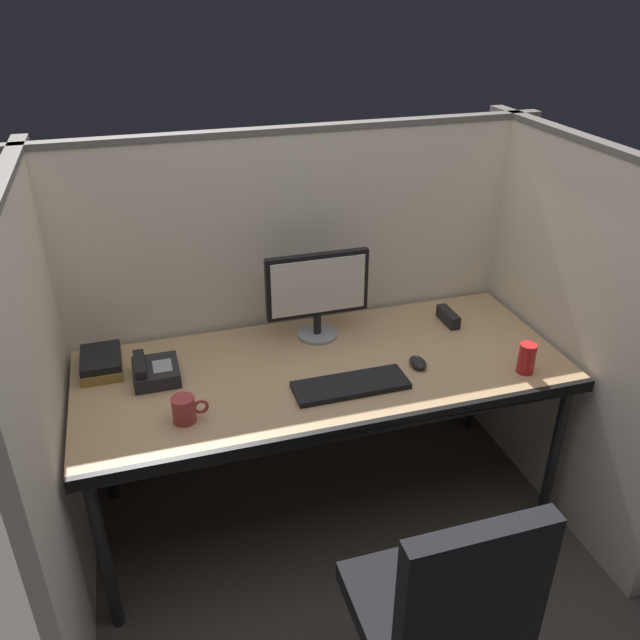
{
  "coord_description": "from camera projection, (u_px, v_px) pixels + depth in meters",
  "views": [
    {
      "loc": [
        -0.64,
        -1.76,
        2.11
      ],
      "look_at": [
        0.0,
        0.35,
        0.92
      ],
      "focal_mm": 36.54,
      "sensor_mm": 36.0,
      "label": 1
    }
  ],
  "objects": [
    {
      "name": "computer_mouse",
      "position": [
        418.0,
        363.0,
        2.54
      ],
      "size": [
        0.06,
        0.1,
        0.04
      ],
      "color": "black",
      "rests_on": "desk"
    },
    {
      "name": "desk",
      "position": [
        325.0,
        378.0,
        2.56
      ],
      "size": [
        1.9,
        0.8,
        0.74
      ],
      "color": "tan",
      "rests_on": "ground"
    },
    {
      "name": "coffee_mug",
      "position": [
        185.0,
        409.0,
        2.22
      ],
      "size": [
        0.13,
        0.08,
        0.09
      ],
      "color": "#993333",
      "rests_on": "desk"
    },
    {
      "name": "keyboard_main",
      "position": [
        351.0,
        385.0,
        2.41
      ],
      "size": [
        0.43,
        0.15,
        0.02
      ],
      "primitive_type": "cube",
      "color": "black",
      "rests_on": "desk"
    },
    {
      "name": "red_stapler",
      "position": [
        448.0,
        317.0,
        2.85
      ],
      "size": [
        0.04,
        0.15,
        0.06
      ],
      "primitive_type": "cube",
      "color": "black",
      "rests_on": "desk"
    },
    {
      "name": "cubicle_partition_right",
      "position": [
        560.0,
        331.0,
        2.7
      ],
      "size": [
        0.06,
        1.41,
        1.57
      ],
      "color": "beige",
      "rests_on": "ground"
    },
    {
      "name": "monitor_center",
      "position": [
        317.0,
        290.0,
        2.66
      ],
      "size": [
        0.43,
        0.17,
        0.37
      ],
      "color": "gray",
      "rests_on": "desk"
    },
    {
      "name": "ground_plane",
      "position": [
        345.0,
        558.0,
        2.65
      ],
      "size": [
        8.0,
        8.0,
        0.0
      ],
      "primitive_type": "plane",
      "color": "#423D38"
    },
    {
      "name": "book_stack",
      "position": [
        101.0,
        363.0,
        2.51
      ],
      "size": [
        0.15,
        0.22,
        0.07
      ],
      "color": "olive",
      "rests_on": "desk"
    },
    {
      "name": "cubicle_partition_rear",
      "position": [
        294.0,
        306.0,
        2.9
      ],
      "size": [
        2.21,
        0.06,
        1.57
      ],
      "color": "beige",
      "rests_on": "ground"
    },
    {
      "name": "desk_phone",
      "position": [
        154.0,
        371.0,
        2.46
      ],
      "size": [
        0.17,
        0.19,
        0.09
      ],
      "color": "black",
      "rests_on": "desk"
    },
    {
      "name": "cubicle_partition_left",
      "position": [
        50.0,
        415.0,
        2.19
      ],
      "size": [
        0.06,
        1.41,
        1.57
      ],
      "color": "beige",
      "rests_on": "ground"
    },
    {
      "name": "soda_can",
      "position": [
        527.0,
        358.0,
        2.49
      ],
      "size": [
        0.07,
        0.07,
        0.12
      ],
      "primitive_type": "cylinder",
      "color": "red",
      "rests_on": "desk"
    }
  ]
}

